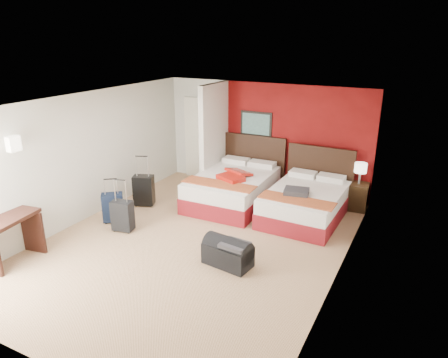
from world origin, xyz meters
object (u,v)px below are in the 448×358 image
Objects in this scene: bed_right at (305,204)px; red_suitcase_open at (235,175)px; nightstand at (357,197)px; suitcase_black at (144,191)px; bed_left at (233,189)px; table_lamp at (360,174)px; duffel_bag at (228,254)px; suitcase_charcoal at (123,217)px; desk at (12,240)px; suitcase_navy at (113,209)px.

red_suitcase_open is (-1.54, -0.05, 0.39)m from bed_right.
red_suitcase_open is 1.32× the size of nightstand.
red_suitcase_open is at bearing -176.70° from bed_right.
red_suitcase_open is 2.00m from suitcase_black.
bed_left is 4.76× the size of table_lamp.
bed_left reaches higher than bed_right.
bed_left is 2.60m from duffel_bag.
suitcase_black is 0.83× the size of duffel_bag.
bed_left reaches higher than suitcase_black.
desk is at bearing -126.81° from suitcase_charcoal.
table_lamp is at bearing 49.19° from bed_right.
bed_right is 3.58m from suitcase_charcoal.
bed_left is 2.57m from suitcase_navy.
red_suitcase_open is 1.33× the size of suitcase_charcoal.
bed_right is at bearing -2.78° from bed_left.
suitcase_charcoal is (-2.88, -2.13, -0.02)m from bed_right.
nightstand is 1.28× the size of table_lamp.
red_suitcase_open is at bearing 4.87° from suitcase_black.
table_lamp is 5.08m from suitcase_navy.
suitcase_black reaches higher than suitcase_navy.
suitcase_charcoal is 0.73× the size of duffel_bag.
table_lamp is 0.58× the size of duffel_bag.
red_suitcase_open is at bearing 51.55° from desk.
nightstand is 5.05m from suitcase_navy.
duffel_bag is (2.73, -1.37, -0.12)m from suitcase_black.
duffel_bag is at bearing -66.68° from bed_left.
suitcase_charcoal is at bearing -100.12° from red_suitcase_open.
suitcase_charcoal is at bearing -142.25° from bed_right.
nightstand is at bearing 0.00° from table_lamp.
nightstand is 1.01× the size of suitcase_charcoal.
table_lamp is (0.86, 0.95, 0.50)m from bed_right.
table_lamp is 0.47× the size of desk.
nightstand is 0.60× the size of desk.
bed_left is 4.40m from desk.
suitcase_navy is at bearing -113.73° from suitcase_black.
red_suitcase_open reaches higher than bed_right.
desk is (-0.82, -1.72, 0.12)m from suitcase_charcoal.
desk is (-3.13, -1.53, 0.21)m from duffel_bag.
suitcase_navy is at bearing -132.01° from bed_left.
desk is (-4.56, -4.79, -0.40)m from table_lamp.
nightstand is at bearing 37.62° from desk.
suitcase_black is 1.13× the size of suitcase_charcoal.
red_suitcase_open reaches higher than suitcase_navy.
nightstand is 0.51m from table_lamp.
bed_right is 3.47× the size of nightstand.
duffel_bag is 0.80× the size of desk.
desk reaches higher than bed_left.
table_lamp is at bearing 2.42° from suitcase_black.
suitcase_black is 1.26m from suitcase_charcoal.
desk reaches higher than suitcase_charcoal.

